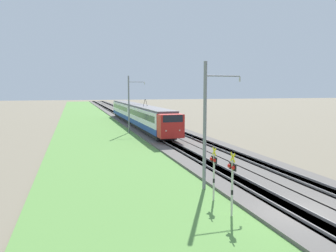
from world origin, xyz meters
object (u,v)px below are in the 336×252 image
object	(u,v)px
crossing_signal_near	(232,179)
catenary_mast_near	(206,125)
crossing_signal_aux	(214,169)
passenger_train	(136,113)
catenary_mast_mid	(129,104)

from	to	relation	value
crossing_signal_near	catenary_mast_near	size ratio (longest dim) A/B	0.41
crossing_signal_near	crossing_signal_aux	xyz separation A→B (m)	(2.45, -0.10, -0.10)
crossing_signal_aux	passenger_train	bearing A→B (deg)	-94.48
crossing_signal_near	catenary_mast_mid	bearing A→B (deg)	-90.83
crossing_signal_near	passenger_train	bearing A→B (deg)	-94.36
crossing_signal_near	catenary_mast_near	bearing A→B (deg)	-96.05
crossing_signal_near	crossing_signal_aux	bearing A→B (deg)	-92.37
passenger_train	catenary_mast_near	bearing A→B (deg)	-4.15
passenger_train	crossing_signal_aux	bearing A→B (deg)	-4.48
crossing_signal_aux	catenary_mast_mid	distance (m)	31.40
catenary_mast_near	catenary_mast_mid	distance (m)	29.10
crossing_signal_aux	catenary_mast_mid	bearing A→B (deg)	-90.71
catenary_mast_near	catenary_mast_mid	world-z (taller)	catenary_mast_mid
catenary_mast_near	catenary_mast_mid	xyz separation A→B (m)	(29.10, 0.00, 0.13)
crossing_signal_aux	catenary_mast_mid	world-z (taller)	catenary_mast_mid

